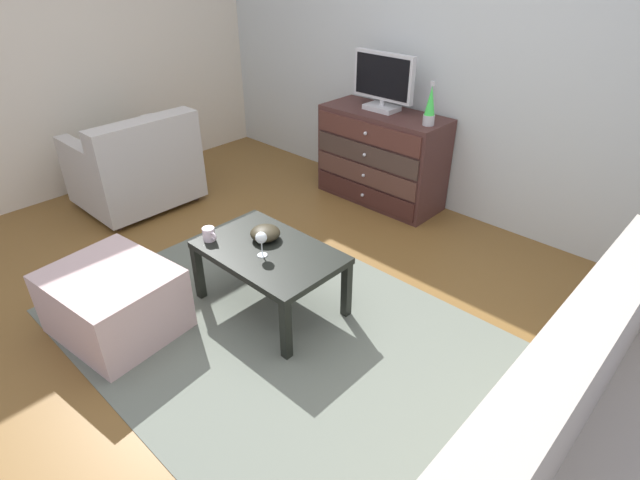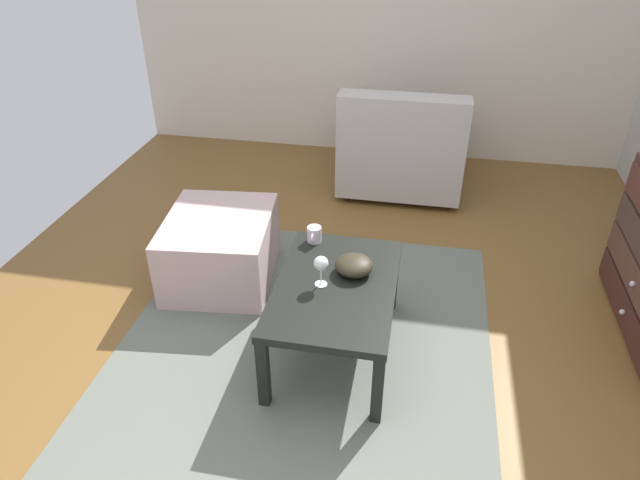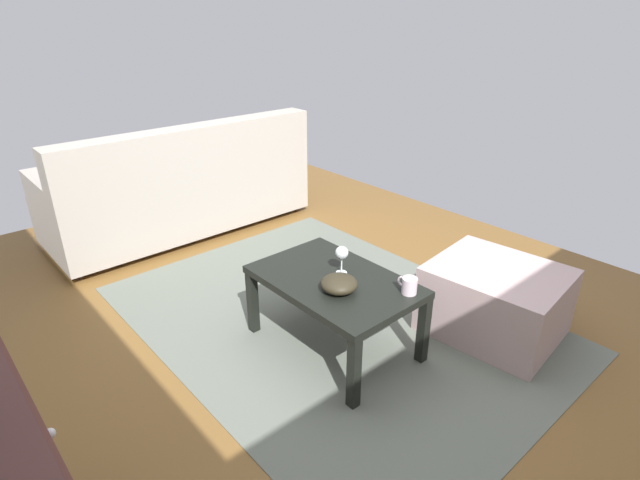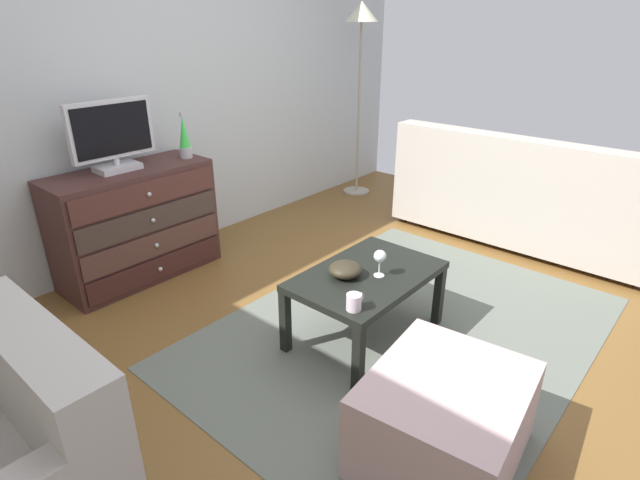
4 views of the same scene
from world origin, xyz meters
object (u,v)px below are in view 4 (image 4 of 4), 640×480
(mug, at_px, (354,302))
(bowl_decorative, at_px, (345,269))
(dresser, at_px, (136,224))
(lava_lamp, at_px, (184,138))
(wine_glass, at_px, (380,257))
(ottoman, at_px, (444,419))
(standing_lamp, at_px, (361,32))
(coffee_table, at_px, (367,282))
(tv, at_px, (112,135))
(couch_large, at_px, (523,201))

(mug, xyz_separation_m, bowl_decorative, (0.24, 0.25, -0.00))
(dresser, bearing_deg, lava_lamp, -5.53)
(wine_glass, bearing_deg, lava_lamp, 90.36)
(dresser, xyz_separation_m, ottoman, (-0.07, -2.49, -0.20))
(mug, bearing_deg, standing_lamp, 36.72)
(coffee_table, height_order, ottoman, coffee_table)
(bowl_decorative, bearing_deg, tv, 103.00)
(couch_large, bearing_deg, lava_lamp, 137.63)
(coffee_table, bearing_deg, bowl_decorative, 146.62)
(tv, xyz_separation_m, bowl_decorative, (0.38, -1.66, -0.57))
(tv, distance_m, bowl_decorative, 1.80)
(tv, height_order, bowl_decorative, tv)
(coffee_table, distance_m, ottoman, 0.94)
(mug, relative_size, bowl_decorative, 0.61)
(lava_lamp, bearing_deg, couch_large, -42.37)
(lava_lamp, xyz_separation_m, coffee_table, (-0.01, -1.66, -0.58))
(dresser, xyz_separation_m, lava_lamp, (0.45, -0.04, 0.55))
(ottoman, bearing_deg, mug, 75.53)
(mug, bearing_deg, tv, 94.21)
(dresser, height_order, tv, tv)
(mug, height_order, couch_large, couch_large)
(wine_glass, distance_m, mug, 0.39)
(mug, bearing_deg, lava_lamp, 78.92)
(tv, distance_m, lava_lamp, 0.51)
(coffee_table, distance_m, standing_lamp, 2.96)
(mug, bearing_deg, wine_glass, 16.26)
(mug, distance_m, ottoman, 0.68)
(coffee_table, bearing_deg, wine_glass, -73.30)
(mug, height_order, standing_lamp, standing_lamp)
(standing_lamp, bearing_deg, couch_large, -93.46)
(wine_glass, distance_m, standing_lamp, 2.92)
(couch_large, bearing_deg, bowl_decorative, 173.97)
(dresser, relative_size, coffee_table, 1.26)
(bowl_decorative, bearing_deg, wine_glass, -47.32)
(lava_lamp, xyz_separation_m, wine_glass, (0.01, -1.73, -0.41))
(tv, bearing_deg, bowl_decorative, -77.00)
(couch_large, height_order, standing_lamp, standing_lamp)
(mug, distance_m, standing_lamp, 3.28)
(couch_large, bearing_deg, coffee_table, 175.67)
(mug, height_order, ottoman, mug)
(lava_lamp, distance_m, coffee_table, 1.76)
(lava_lamp, distance_m, bowl_decorative, 1.67)
(ottoman, bearing_deg, coffee_table, 56.98)
(tv, height_order, ottoman, tv)
(ottoman, bearing_deg, couch_large, 14.06)
(bowl_decorative, bearing_deg, mug, -134.40)
(ottoman, bearing_deg, lava_lamp, 78.07)
(ottoman, distance_m, standing_lamp, 3.84)
(lava_lamp, xyz_separation_m, bowl_decorative, (-0.12, -1.59, -0.48))
(dresser, bearing_deg, bowl_decorative, -78.50)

